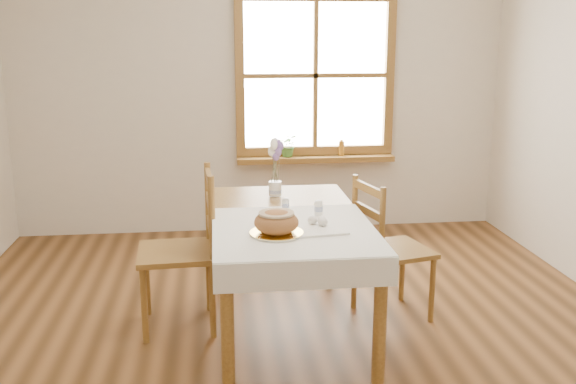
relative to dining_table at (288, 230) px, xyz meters
name	(u,v)px	position (x,y,z in m)	size (l,w,h in m)	color
ground	(294,353)	(0.00, -0.30, -0.66)	(5.00, 5.00, 0.00)	brown
room_walls	(295,56)	(0.00, -0.30, 1.04)	(4.60, 5.10, 2.65)	beige
window	(315,76)	(0.50, 2.17, 0.79)	(1.46, 0.08, 1.46)	olive
window_sill	(316,159)	(0.50, 2.10, 0.03)	(1.46, 0.20, 0.05)	olive
dining_table	(288,230)	(0.00, 0.00, 0.00)	(0.90, 1.60, 0.75)	olive
table_linen	(294,230)	(0.00, -0.30, 0.09)	(0.91, 0.99, 0.01)	white
chair_left	(177,250)	(-0.68, 0.15, -0.16)	(0.48, 0.50, 1.02)	olive
chair_right	(394,248)	(0.71, 0.16, -0.20)	(0.43, 0.46, 0.93)	olive
bread_plate	(276,233)	(-0.11, -0.39, 0.10)	(0.28, 0.28, 0.02)	white
bread_loaf	(276,220)	(-0.11, -0.39, 0.18)	(0.24, 0.24, 0.13)	#986536
egg_napkin	(319,229)	(0.13, -0.34, 0.10)	(0.29, 0.24, 0.01)	white
eggs	(319,224)	(0.13, -0.34, 0.13)	(0.22, 0.20, 0.05)	silver
salt_shaker	(286,204)	(0.00, 0.09, 0.14)	(0.04, 0.04, 0.08)	white
pepper_shaker	(318,207)	(0.18, -0.03, 0.14)	(0.05, 0.05, 0.10)	white
flower_vase	(275,190)	(-0.03, 0.48, 0.13)	(0.09, 0.09, 0.10)	white
lavender_bouquet	(275,162)	(-0.03, 0.48, 0.33)	(0.15, 0.15, 0.29)	#7D5DA4
potted_plant	(288,148)	(0.25, 2.10, 0.13)	(0.19, 0.21, 0.16)	#3E702D
amber_bottle	(341,148)	(0.74, 2.10, 0.13)	(0.05, 0.05, 0.15)	#B27420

